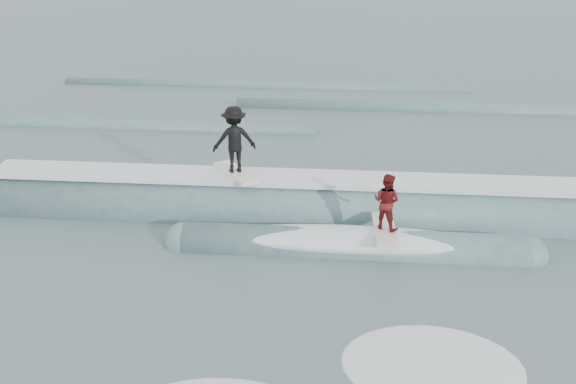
{
  "coord_description": "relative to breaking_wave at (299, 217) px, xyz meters",
  "views": [
    {
      "loc": [
        1.5,
        -11.66,
        7.92
      ],
      "look_at": [
        0.0,
        4.76,
        1.1
      ],
      "focal_mm": 40.0,
      "sensor_mm": 36.0,
      "label": 1
    }
  ],
  "objects": [
    {
      "name": "whitewater",
      "position": [
        0.32,
        -7.23,
        -0.04
      ],
      "size": [
        14.8,
        5.02,
        0.1
      ],
      "color": "white",
      "rests_on": "ground"
    },
    {
      "name": "far_swells",
      "position": [
        -1.29,
        12.22,
        -0.04
      ],
      "size": [
        40.0,
        8.65,
        0.8
      ],
      "color": "#3D6467",
      "rests_on": "ground"
    },
    {
      "name": "surfer_red",
      "position": [
        2.37,
        -1.87,
        1.27
      ],
      "size": [
        0.91,
        2.02,
        1.6
      ],
      "color": "silver",
      "rests_on": "ground"
    },
    {
      "name": "surfer_black",
      "position": [
        -1.92,
        0.33,
        2.17
      ],
      "size": [
        1.6,
        1.95,
        2.05
      ],
      "color": "white",
      "rests_on": "ground"
    },
    {
      "name": "ground",
      "position": [
        -0.27,
        -5.43,
        -0.04
      ],
      "size": [
        160.0,
        160.0,
        0.0
      ],
      "primitive_type": "plane",
      "color": "#384E52",
      "rests_on": "ground"
    },
    {
      "name": "breaking_wave",
      "position": [
        0.0,
        0.0,
        0.0
      ],
      "size": [
        23.86,
        3.91,
        2.26
      ],
      "color": "#3D6467",
      "rests_on": "ground"
    }
  ]
}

